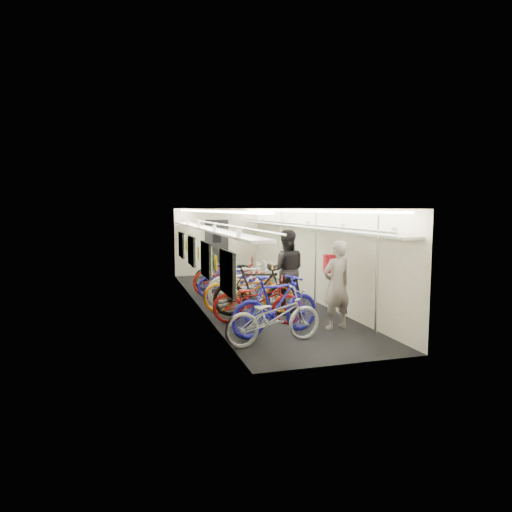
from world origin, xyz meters
TOP-DOWN VIEW (x-y plane):
  - train_car_shell at (-0.36, 0.71)m, footprint 10.00×10.00m
  - bicycle_0 at (-0.73, -3.67)m, footprint 1.94×0.91m
  - bicycle_1 at (-0.51, -3.15)m, footprint 2.02×1.02m
  - bicycle_2 at (-0.60, -2.23)m, footprint 2.00×1.29m
  - bicycle_3 at (-0.43, -1.57)m, footprint 2.02×1.12m
  - bicycle_4 at (-0.53, -1.24)m, footprint 2.21×1.35m
  - bicycle_5 at (-0.34, -0.14)m, footprint 1.88×0.91m
  - bicycle_6 at (-0.32, -0.40)m, footprint 2.10×0.89m
  - bicycle_7 at (-0.64, 0.49)m, footprint 1.64×0.98m
  - bicycle_8 at (-0.43, 0.84)m, footprint 2.26×1.35m
  - bicycle_9 at (-0.48, 2.05)m, footprint 1.83×1.03m
  - passenger_near at (0.81, -3.04)m, footprint 0.73×0.56m
  - passenger_mid at (0.41, -1.21)m, footprint 1.09×0.95m
  - backpack at (0.81, -2.73)m, footprint 0.26×0.14m

SIDE VIEW (x-z plane):
  - bicycle_7 at x=-0.64m, z-range 0.00..0.95m
  - bicycle_0 at x=-0.73m, z-range 0.00..0.98m
  - bicycle_2 at x=-0.60m, z-range 0.00..0.99m
  - bicycle_9 at x=-0.48m, z-range 0.00..1.06m
  - bicycle_6 at x=-0.32m, z-range 0.00..1.07m
  - bicycle_5 at x=-0.34m, z-range 0.00..1.09m
  - bicycle_4 at x=-0.53m, z-range 0.00..1.10m
  - bicycle_8 at x=-0.43m, z-range 0.00..1.12m
  - bicycle_1 at x=-0.51m, z-range 0.00..1.17m
  - bicycle_3 at x=-0.43m, z-range 0.00..1.17m
  - passenger_near at x=0.81m, z-range 0.00..1.78m
  - passenger_mid at x=0.41m, z-range 0.00..1.91m
  - backpack at x=0.81m, z-range 1.09..1.47m
  - train_car_shell at x=-0.36m, z-range -3.34..6.66m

